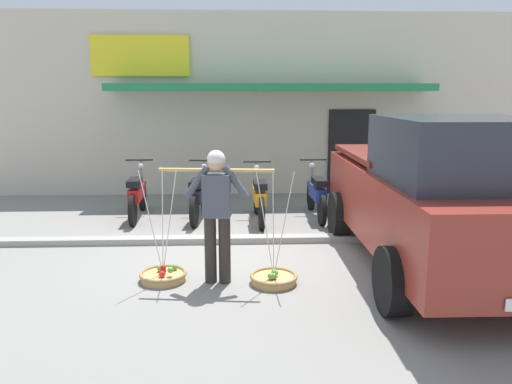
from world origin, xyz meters
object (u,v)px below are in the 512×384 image
object	(u,v)px
parked_truck	(436,196)
motorcycle_third_in_row	(259,198)
fruit_basket_left_side	(274,278)
motorcycle_nearest_shop	(137,195)
motorcycle_second_in_row	(199,196)
motorcycle_end_of_row	(317,195)
fruit_basket_right_side	(163,275)
fruit_vendor	(217,208)

from	to	relation	value
parked_truck	motorcycle_third_in_row	bearing A→B (deg)	129.66
fruit_basket_left_side	motorcycle_nearest_shop	world-z (taller)	fruit_basket_left_side
parked_truck	motorcycle_second_in_row	bearing A→B (deg)	139.08
motorcycle_nearest_shop	motorcycle_end_of_row	xyz separation A→B (m)	(3.45, -0.09, 0.00)
fruit_basket_left_side	fruit_basket_right_side	bearing A→B (deg)	173.63
motorcycle_nearest_shop	motorcycle_second_in_row	world-z (taller)	same
fruit_vendor	motorcycle_second_in_row	world-z (taller)	fruit_vendor
fruit_basket_left_side	motorcycle_second_in_row	world-z (taller)	fruit_basket_left_side
fruit_basket_right_side	fruit_vendor	bearing A→B (deg)	-6.33
fruit_basket_left_side	motorcycle_second_in_row	bearing A→B (deg)	109.49
fruit_basket_left_side	motorcycle_end_of_row	world-z (taller)	fruit_basket_left_side
motorcycle_end_of_row	motorcycle_third_in_row	bearing A→B (deg)	-167.34
fruit_vendor	parked_truck	distance (m)	2.91
fruit_basket_left_side	motorcycle_nearest_shop	xyz separation A→B (m)	(-2.37, 3.43, 0.38)
fruit_vendor	motorcycle_third_in_row	world-z (taller)	fruit_vendor
fruit_basket_right_side	motorcycle_nearest_shop	world-z (taller)	fruit_basket_right_side
fruit_basket_left_side	motorcycle_nearest_shop	distance (m)	4.18
motorcycle_end_of_row	fruit_basket_right_side	bearing A→B (deg)	-128.24
motorcycle_nearest_shop	fruit_vendor	bearing A→B (deg)	-63.63
fruit_basket_left_side	fruit_basket_right_side	size ratio (longest dim) A/B	1.00
fruit_basket_right_side	motorcycle_nearest_shop	distance (m)	3.42
motorcycle_nearest_shop	motorcycle_second_in_row	bearing A→B (deg)	-5.92
motorcycle_third_in_row	parked_truck	world-z (taller)	parked_truck
motorcycle_nearest_shop	motorcycle_second_in_row	size ratio (longest dim) A/B	1.00
fruit_basket_right_side	motorcycle_end_of_row	xyz separation A→B (m)	(2.50, 3.17, 0.38)
fruit_basket_left_side	motorcycle_end_of_row	xyz separation A→B (m)	(1.09, 3.33, 0.38)
motorcycle_end_of_row	parked_truck	bearing A→B (deg)	-69.52
fruit_vendor	motorcycle_end_of_row	bearing A→B (deg)	61.11
motorcycle_nearest_shop	motorcycle_second_in_row	distance (m)	1.21
fruit_basket_left_side	fruit_basket_right_side	world-z (taller)	same
motorcycle_nearest_shop	motorcycle_third_in_row	world-z (taller)	same
motorcycle_second_in_row	motorcycle_end_of_row	world-z (taller)	same
motorcycle_second_in_row	motorcycle_third_in_row	bearing A→B (deg)	-11.19
motorcycle_third_in_row	motorcycle_end_of_row	size ratio (longest dim) A/B	1.00
motorcycle_end_of_row	parked_truck	world-z (taller)	parked_truck
fruit_basket_left_side	motorcycle_nearest_shop	bearing A→B (deg)	124.64
fruit_basket_left_side	motorcycle_third_in_row	size ratio (longest dim) A/B	0.80
motorcycle_third_in_row	fruit_vendor	bearing A→B (deg)	-102.55
fruit_vendor	parked_truck	size ratio (longest dim) A/B	0.36
fruit_basket_right_side	motorcycle_end_of_row	size ratio (longest dim) A/B	0.80
fruit_basket_left_side	motorcycle_third_in_row	bearing A→B (deg)	90.75
motorcycle_third_in_row	motorcycle_nearest_shop	bearing A→B (deg)	171.51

